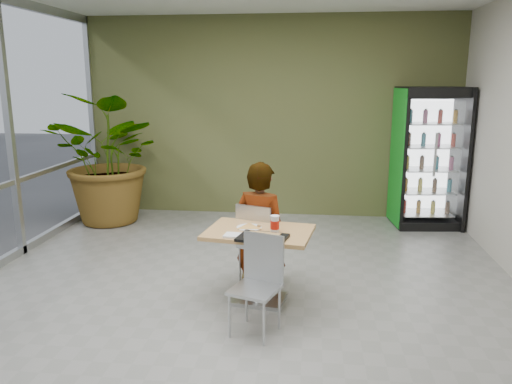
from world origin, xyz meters
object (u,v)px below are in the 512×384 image
at_px(chair_far, 257,238).
at_px(cafeteria_tray, 262,238).
at_px(potted_plant, 112,159).
at_px(soda_cup, 275,224).
at_px(dining_table, 259,251).
at_px(chair_near, 259,276).
at_px(seated_woman, 260,237).
at_px(beverage_fridge, 429,158).

height_order(chair_far, cafeteria_tray, chair_far).
bearing_deg(cafeteria_tray, chair_far, 100.63).
bearing_deg(potted_plant, soda_cup, -44.07).
height_order(dining_table, chair_near, chair_near).
xyz_separation_m(chair_near, seated_woman, (-0.11, 1.05, 0.02)).
distance_m(chair_far, chair_near, 1.02).
xyz_separation_m(chair_near, cafeteria_tray, (-0.00, 0.31, 0.25)).
distance_m(chair_near, soda_cup, 0.64).
distance_m(dining_table, seated_woman, 0.48).
height_order(soda_cup, potted_plant, potted_plant).
distance_m(chair_near, potted_plant, 4.16).
bearing_deg(chair_far, beverage_fridge, -113.16).
xyz_separation_m(chair_far, beverage_fridge, (2.31, 2.56, 0.52)).
bearing_deg(chair_near, cafeteria_tray, 109.91).
relative_size(soda_cup, potted_plant, 0.08).
height_order(soda_cup, beverage_fridge, beverage_fridge).
relative_size(dining_table, seated_woman, 0.67).
distance_m(chair_far, beverage_fridge, 3.49).
height_order(dining_table, seated_woman, seated_woman).
xyz_separation_m(cafeteria_tray, potted_plant, (-2.62, 2.88, 0.24)).
bearing_deg(soda_cup, potted_plant, 135.93).
relative_size(dining_table, beverage_fridge, 0.53).
distance_m(dining_table, cafeteria_tray, 0.36).
height_order(dining_table, potted_plant, potted_plant).
bearing_deg(chair_near, chair_far, 116.86).
bearing_deg(seated_woman, potted_plant, -21.35).
distance_m(chair_near, beverage_fridge, 4.22).
relative_size(chair_near, potted_plant, 0.43).
bearing_deg(soda_cup, seated_woman, 111.52).
relative_size(seated_woman, potted_plant, 0.82).
bearing_deg(beverage_fridge, potted_plant, 178.57).
relative_size(beverage_fridge, potted_plant, 1.04).
relative_size(seated_woman, soda_cup, 10.31).
height_order(chair_near, beverage_fridge, beverage_fridge).
xyz_separation_m(dining_table, potted_plant, (-2.56, 2.61, 0.47)).
relative_size(seated_woman, beverage_fridge, 0.79).
xyz_separation_m(chair_far, potted_plant, (-2.49, 2.17, 0.48)).
bearing_deg(soda_cup, chair_far, 116.39).
relative_size(dining_table, cafeteria_tray, 2.50).
height_order(seated_woman, potted_plant, potted_plant).
xyz_separation_m(seated_woman, cafeteria_tray, (0.10, -0.74, 0.23)).
height_order(beverage_fridge, potted_plant, beverage_fridge).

